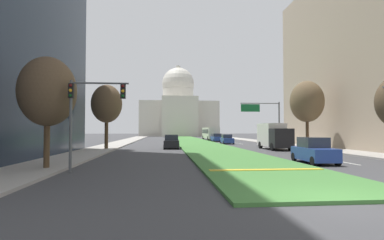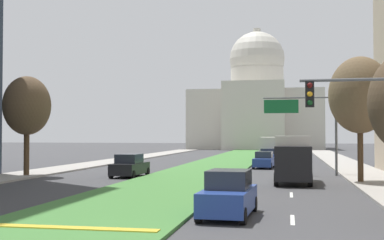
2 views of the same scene
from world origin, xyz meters
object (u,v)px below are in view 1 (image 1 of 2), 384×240
at_px(traffic_light_near_left, 86,105).
at_px(box_truck_delivery, 274,136).
at_px(sedan_lead_stopped, 314,151).
at_px(overhead_guide_sign, 264,114).
at_px(sedan_midblock, 172,142).
at_px(street_tree_right_mid, 307,102).
at_px(capitol_building, 178,112).
at_px(street_tree_left_mid, 107,104).
at_px(sedan_distant, 227,139).
at_px(city_bus, 210,133).
at_px(street_tree_left_near, 48,92).
at_px(sedan_far_horizon, 217,138).

distance_m(traffic_light_near_left, box_truck_delivery, 25.60).
bearing_deg(sedan_lead_stopped, box_truck_delivery, 79.95).
distance_m(overhead_guide_sign, sedan_midblock, 14.86).
xyz_separation_m(traffic_light_near_left, street_tree_right_mid, (22.24, 18.68, 2.14)).
height_order(capitol_building, street_tree_left_mid, capitol_building).
xyz_separation_m(sedan_distant, box_truck_delivery, (2.65, -15.16, 0.91)).
bearing_deg(street_tree_left_mid, city_bus, 61.28).
bearing_deg(traffic_light_near_left, sedan_lead_stopped, 12.52).
bearing_deg(traffic_light_near_left, street_tree_left_near, 154.09).
height_order(traffic_light_near_left, street_tree_left_mid, street_tree_left_mid).
height_order(sedan_midblock, sedan_far_horizon, sedan_midblock).
bearing_deg(overhead_guide_sign, street_tree_left_mid, -164.87).
relative_size(box_truck_delivery, city_bus, 0.58).
relative_size(sedan_lead_stopped, box_truck_delivery, 0.68).
xyz_separation_m(street_tree_left_near, street_tree_right_mid, (24.83, 17.43, 1.27)).
height_order(sedan_midblock, city_bus, city_bus).
xyz_separation_m(sedan_midblock, city_bus, (9.79, 30.68, 0.94)).
bearing_deg(overhead_guide_sign, sedan_far_horizon, 102.39).
distance_m(street_tree_right_mid, box_truck_delivery, 6.18).
bearing_deg(sedan_distant, street_tree_left_near, -118.81).
distance_m(street_tree_left_mid, sedan_midblock, 9.29).
distance_m(street_tree_left_near, street_tree_right_mid, 30.36).
relative_size(street_tree_right_mid, sedan_lead_stopped, 1.97).
distance_m(street_tree_left_mid, city_bus, 36.95).
height_order(sedan_lead_stopped, sedan_midblock, sedan_lead_stopped).
xyz_separation_m(sedan_lead_stopped, sedan_far_horizon, (-0.02, 39.95, -0.08)).
distance_m(overhead_guide_sign, sedan_lead_stopped, 22.68).
xyz_separation_m(street_tree_left_mid, sedan_far_horizon, (17.64, 23.77, -4.73)).
distance_m(box_truck_delivery, city_bus, 33.59).
bearing_deg(street_tree_right_mid, overhead_guide_sign, 115.52).
xyz_separation_m(capitol_building, street_tree_left_near, (-12.70, -103.80, -5.14)).
bearing_deg(city_bus, sedan_distant, -89.99).
bearing_deg(sedan_distant, sedan_lead_stopped, -90.00).
bearing_deg(capitol_building, street_tree_left_near, -96.97).
relative_size(traffic_light_near_left, box_truck_delivery, 0.81).
relative_size(street_tree_left_mid, sedan_far_horizon, 1.75).
bearing_deg(street_tree_right_mid, capitol_building, 97.99).
bearing_deg(sedan_distant, capitol_building, 94.01).
bearing_deg(city_bus, box_truck_delivery, -85.48).
xyz_separation_m(street_tree_left_mid, city_bus, (17.66, 32.24, -3.74)).
relative_size(capitol_building, street_tree_left_near, 4.43).
bearing_deg(street_tree_right_mid, traffic_light_near_left, -139.97).
height_order(street_tree_right_mid, sedan_far_horizon, street_tree_right_mid).
xyz_separation_m(capitol_building, city_bus, (5.01, -53.28, -8.04)).
bearing_deg(sedan_distant, box_truck_delivery, -80.09).
bearing_deg(sedan_lead_stopped, street_tree_right_mid, 65.10).
bearing_deg(sedan_midblock, capitol_building, 86.74).
height_order(traffic_light_near_left, sedan_distant, traffic_light_near_left).
height_order(traffic_light_near_left, box_truck_delivery, traffic_light_near_left).
relative_size(overhead_guide_sign, street_tree_right_mid, 0.76).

